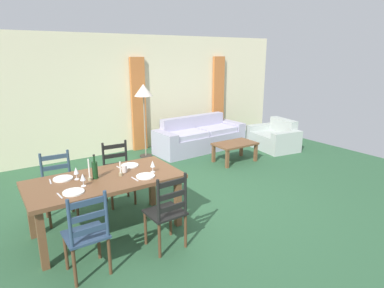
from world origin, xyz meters
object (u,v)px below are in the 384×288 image
(coffee_table, at_px, (235,146))
(dining_chair_near_left, at_px, (87,234))
(dining_chair_far_right, at_px, (118,173))
(armchair_upholstered, at_px, (275,138))
(dining_table, at_px, (105,184))
(wine_bottle, at_px, (95,170))
(dining_chair_near_right, at_px, (167,212))
(coffee_cup_primary, at_px, (124,169))
(standing_lamp, at_px, (144,95))
(wine_glass_near_right, at_px, (153,164))
(wine_glass_near_left, at_px, (83,178))
(couch, at_px, (199,138))
(wine_glass_far_left, at_px, (76,171))
(dining_chair_far_left, at_px, (59,187))

(coffee_table, bearing_deg, dining_chair_near_left, -151.74)
(dining_chair_far_right, xyz_separation_m, armchair_upholstered, (4.36, 0.74, -0.23))
(dining_table, height_order, dining_chair_far_right, dining_chair_far_right)
(dining_chair_far_right, height_order, wine_bottle, wine_bottle)
(dining_chair_near_right, bearing_deg, coffee_cup_primary, 101.23)
(coffee_table, relative_size, standing_lamp, 0.55)
(wine_bottle, bearing_deg, wine_glass_near_right, -15.66)
(dining_chair_near_left, height_order, standing_lamp, standing_lamp)
(dining_chair_near_left, relative_size, dining_chair_far_right, 1.00)
(wine_glass_near_left, xyz_separation_m, standing_lamp, (2.16, 2.80, 0.55))
(dining_chair_far_right, bearing_deg, couch, 32.16)
(dining_chair_far_right, xyz_separation_m, coffee_table, (2.84, 0.50, -0.12))
(dining_chair_far_right, xyz_separation_m, couch, (2.74, 1.72, -0.19))
(wine_bottle, xyz_separation_m, standing_lamp, (1.96, 2.63, 0.54))
(dining_chair_far_right, xyz_separation_m, wine_glass_far_left, (-0.77, -0.63, 0.38))
(dining_table, relative_size, dining_chair_far_left, 1.98)
(wine_bottle, bearing_deg, couch, 36.51)
(dining_chair_near_right, bearing_deg, wine_glass_near_left, 139.38)
(wine_glass_far_left, distance_m, standing_lamp, 3.37)
(wine_glass_near_left, relative_size, wine_glass_far_left, 1.00)
(dining_chair_far_right, bearing_deg, coffee_cup_primary, -103.56)
(dining_chair_near_left, height_order, dining_chair_far_left, same)
(coffee_cup_primary, bearing_deg, dining_chair_near_right, -78.77)
(wine_glass_far_left, relative_size, coffee_cup_primary, 1.79)
(wine_glass_far_left, height_order, coffee_cup_primary, wine_glass_far_left)
(dining_chair_far_right, distance_m, armchair_upholstered, 4.43)
(dining_table, bearing_deg, wine_glass_near_left, -158.21)
(dining_chair_near_left, distance_m, couch, 4.90)
(wine_glass_near_left, height_order, wine_glass_far_left, same)
(dining_chair_near_right, relative_size, dining_chair_far_left, 1.00)
(dining_table, distance_m, coffee_table, 3.56)
(dining_chair_near_left, bearing_deg, standing_lamp, 55.84)
(couch, xyz_separation_m, standing_lamp, (-1.35, 0.18, 1.12))
(couch, bearing_deg, coffee_cup_primary, -140.14)
(dining_table, xyz_separation_m, dining_chair_near_right, (0.46, -0.78, -0.19))
(armchair_upholstered, distance_m, standing_lamp, 3.39)
(dining_chair_near_right, relative_size, dining_chair_far_right, 1.00)
(dining_chair_near_right, relative_size, standing_lamp, 0.59)
(dining_table, relative_size, standing_lamp, 1.16)
(wine_glass_near_right, relative_size, wine_glass_far_left, 1.00)
(wine_bottle, distance_m, armchair_upholstered, 5.17)
(wine_glass_near_left, xyz_separation_m, couch, (3.50, 2.61, -0.57))
(dining_chair_far_left, height_order, wine_glass_near_left, dining_chair_far_left)
(dining_chair_far_right, bearing_deg, wine_glass_far_left, -140.96)
(dining_chair_far_left, distance_m, wine_glass_far_left, 0.70)
(dining_chair_near_left, distance_m, dining_chair_near_right, 0.94)
(dining_chair_far_right, bearing_deg, armchair_upholstered, 9.70)
(coffee_table, bearing_deg, wine_glass_far_left, -162.59)
(dining_chair_near_left, relative_size, wine_glass_near_right, 5.96)
(dining_chair_far_right, bearing_deg, dining_chair_far_left, -176.34)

